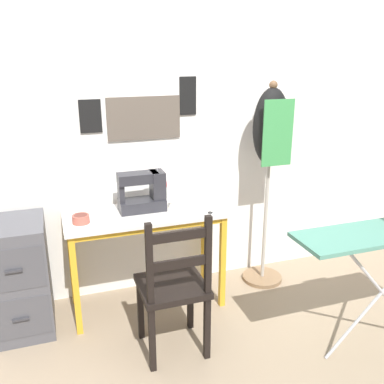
# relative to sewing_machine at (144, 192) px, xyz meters

# --- Properties ---
(ground_plane) EXTENTS (14.00, 14.00, 0.00)m
(ground_plane) POSITION_rel_sewing_machine_xyz_m (-0.01, -0.28, -0.86)
(ground_plane) COLOR gray
(wall_back) EXTENTS (10.00, 0.07, 2.55)m
(wall_back) POSITION_rel_sewing_machine_xyz_m (-0.01, 0.25, 0.41)
(wall_back) COLOR silver
(wall_back) RESTS_ON ground_plane
(sewing_table) EXTENTS (1.11, 0.46, 0.73)m
(sewing_table) POSITION_rel_sewing_machine_xyz_m (-0.01, -0.06, -0.23)
(sewing_table) COLOR silver
(sewing_table) RESTS_ON ground_plane
(sewing_machine) EXTENTS (0.34, 0.17, 0.30)m
(sewing_machine) POSITION_rel_sewing_machine_xyz_m (0.00, 0.00, 0.00)
(sewing_machine) COLOR #28282D
(sewing_machine) RESTS_ON sewing_table
(fabric_bowl) EXTENTS (0.11, 0.11, 0.06)m
(fabric_bowl) POSITION_rel_sewing_machine_xyz_m (-0.45, -0.10, -0.10)
(fabric_bowl) COLOR #B25647
(fabric_bowl) RESTS_ON sewing_table
(scissors) EXTENTS (0.14, 0.05, 0.01)m
(scissors) POSITION_rel_sewing_machine_xyz_m (0.44, -0.21, -0.13)
(scissors) COLOR silver
(scissors) RESTS_ON sewing_table
(thread_spool_near_machine) EXTENTS (0.04, 0.04, 0.04)m
(thread_spool_near_machine) POSITION_rel_sewing_machine_xyz_m (0.19, -0.01, -0.11)
(thread_spool_near_machine) COLOR silver
(thread_spool_near_machine) RESTS_ON sewing_table
(wooden_chair) EXTENTS (0.40, 0.38, 0.94)m
(wooden_chair) POSITION_rel_sewing_machine_xyz_m (0.03, -0.61, -0.42)
(wooden_chair) COLOR black
(wooden_chair) RESTS_ON ground_plane
(filing_cabinet) EXTENTS (0.39, 0.47, 0.77)m
(filing_cabinet) POSITION_rel_sewing_machine_xyz_m (-0.87, -0.06, -0.48)
(filing_cabinet) COLOR #4C4C51
(filing_cabinet) RESTS_ON ground_plane
(dress_form) EXTENTS (0.32, 0.32, 1.60)m
(dress_form) POSITION_rel_sewing_machine_xyz_m (0.96, -0.00, 0.29)
(dress_form) COLOR #846647
(dress_form) RESTS_ON ground_plane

